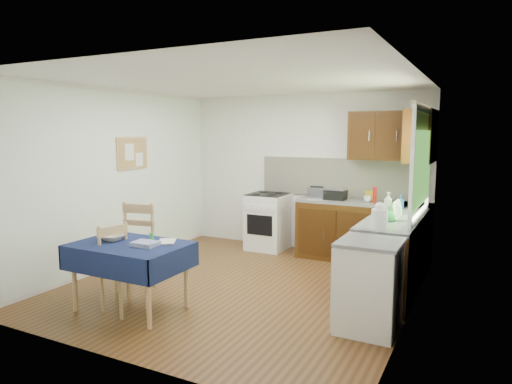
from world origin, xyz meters
The scene contains 33 objects.
floor centered at (0.00, 0.00, 0.00)m, with size 4.20×4.20×0.00m, color #4A2C13.
ceiling centered at (0.00, 0.00, 2.50)m, with size 4.00×4.20×0.02m, color white.
wall_back centered at (0.00, 2.10, 1.25)m, with size 4.00×0.02×2.50m, color silver.
wall_front centered at (0.00, -2.10, 1.25)m, with size 4.00×0.02×2.50m, color silver.
wall_left centered at (-2.00, 0.00, 1.25)m, with size 0.02×4.20×2.50m, color white.
wall_right centered at (2.00, 0.00, 1.25)m, with size 0.02×4.20×2.50m, color silver.
base_cabinets centered at (1.36, 1.26, 0.43)m, with size 1.90×2.30×0.86m.
worktop_back centered at (1.05, 1.80, 0.88)m, with size 1.90×0.60×0.04m, color slate.
worktop_right centered at (1.70, 0.65, 0.88)m, with size 0.60×1.70×0.04m, color slate.
worktop_corner centered at (1.70, 1.80, 0.88)m, with size 0.60×0.60×0.04m, color slate.
splashback centered at (0.65, 2.08, 1.20)m, with size 2.70×0.02×0.60m, color #EFE2CA.
upper_cabinets centered at (1.52, 1.80, 1.85)m, with size 1.20×0.85×0.70m.
stove centered at (-0.50, 1.80, 0.46)m, with size 0.60×0.61×0.92m.
window centered at (1.97, 0.70, 1.65)m, with size 0.04×1.48×1.26m.
fridge centered at (1.70, -0.55, 0.44)m, with size 0.58×0.60×0.89m.
corkboard centered at (-1.97, 0.30, 1.60)m, with size 0.04×0.62×0.47m.
dining_table centered at (-0.70, -1.20, 0.62)m, with size 1.21×0.82×0.73m.
chair_far centered at (-1.15, -0.42, 0.56)m, with size 0.54×0.54×1.05m.
chair_near centered at (-0.79, -1.25, 0.49)m, with size 0.48×0.48×0.92m.
toaster centered at (0.36, 1.71, 0.99)m, with size 0.25×0.16×0.19m.
sandwich_press centered at (0.64, 1.77, 0.99)m, with size 0.30×0.26×0.18m.
sauce_bottle centered at (1.24, 1.69, 1.01)m, with size 0.05×0.05×0.23m, color red.
yellow_packet centered at (1.11, 1.92, 0.97)m, with size 0.11×0.07×0.15m, color gold.
dish_rack centered at (1.74, 0.62, 0.92)m, with size 0.46×0.35×0.22m.
kettle centered at (1.68, -0.06, 1.02)m, with size 0.17×0.17×0.28m.
cup centered at (1.13, 1.73, 0.94)m, with size 0.11×0.11×0.09m, color white.
soap_bottle_a centered at (1.60, 0.77, 1.04)m, with size 0.11×0.11×0.28m, color white.
soap_bottle_b centered at (1.65, 1.35, 0.99)m, with size 0.08×0.09×0.19m, color #1D57AD.
soap_bottle_c centered at (1.69, 0.39, 0.99)m, with size 0.14×0.14×0.18m, color green.
plate_bowl centered at (-0.97, -1.16, 0.76)m, with size 0.26×0.26×0.06m, color beige.
book centered at (-0.45, -1.03, 0.74)m, with size 0.18×0.24×0.02m, color white.
spice_jar centered at (-0.55, -1.01, 0.77)m, with size 0.04×0.04×0.09m, color green.
tea_towel centered at (-0.48, -1.20, 0.75)m, with size 0.25×0.20×0.05m, color #293397.
Camera 1 is at (2.65, -4.80, 1.91)m, focal length 32.00 mm.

